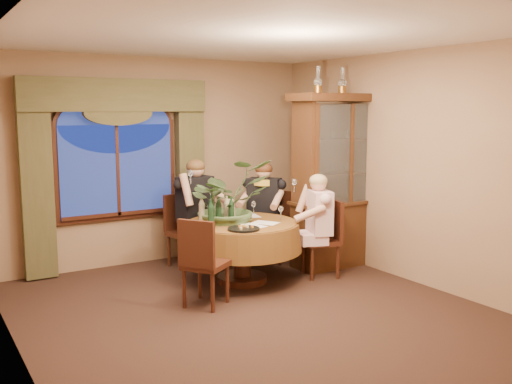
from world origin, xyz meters
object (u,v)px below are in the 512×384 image
centerpiece_plant (227,168)px  wine_bottle_4 (219,211)px  person_back (195,214)px  chair_front_left (206,262)px  wine_bottle_1 (211,214)px  china_cabinet (340,181)px  wine_bottle_2 (227,210)px  dining_table (242,252)px  oil_lamp_center (342,81)px  olive_bowl (247,220)px  chair_back_right (273,227)px  oil_lamp_right (365,81)px  wine_bottle_3 (211,208)px  oil_lamp_left (318,80)px  chair_back (186,231)px  wine_bottle_0 (231,211)px  person_pink (319,226)px  chair_right (320,239)px  stoneware_vase (230,210)px  wine_bottle_5 (202,210)px  person_scarf (264,212)px

centerpiece_plant → wine_bottle_4: 0.56m
centerpiece_plant → person_back: bearing=96.8°
chair_front_left → wine_bottle_1: 0.66m
wine_bottle_1 → china_cabinet: bearing=3.6°
person_back → wine_bottle_2: person_back is taller
dining_table → chair_front_left: (-0.76, -0.52, 0.10)m
oil_lamp_center → centerpiece_plant: (-1.65, 0.15, -1.08)m
olive_bowl → chair_back_right: bearing=38.3°
chair_front_left → oil_lamp_right: bearing=66.6°
oil_lamp_center → centerpiece_plant: bearing=175.0°
dining_table → wine_bottle_3: size_ratio=4.41×
oil_lamp_left → chair_back: oil_lamp_left is taller
wine_bottle_2 → olive_bowl: bearing=-10.2°
wine_bottle_0 → person_back: bearing=90.0°
dining_table → centerpiece_plant: 1.03m
chair_back_right → wine_bottle_0: 1.34m
oil_lamp_left → person_pink: size_ratio=0.26×
chair_right → wine_bottle_2: wine_bottle_2 is taller
stoneware_vase → wine_bottle_2: size_ratio=0.82×
chair_front_left → wine_bottle_5: bearing=121.9°
oil_lamp_right → person_scarf: (-1.20, 0.64, -1.78)m
dining_table → china_cabinet: bearing=0.6°
oil_lamp_left → person_back: (-1.33, 0.88, -1.74)m
oil_lamp_left → chair_back: size_ratio=0.35×
china_cabinet → oil_lamp_left: bearing=180.0°
oil_lamp_right → wine_bottle_2: bearing=179.7°
oil_lamp_center → wine_bottle_5: (-2.01, 0.12, -1.56)m
person_pink → wine_bottle_0: size_ratio=3.98×
chair_back → wine_bottle_3: size_ratio=2.91×
china_cabinet → stoneware_vase: (-1.64, 0.09, -0.27)m
dining_table → chair_right: size_ratio=1.52×
centerpiece_plant → wine_bottle_0: (-0.09, -0.25, -0.48)m
wine_bottle_3 → wine_bottle_5: same height
wine_bottle_4 → chair_front_left: bearing=-130.4°
dining_table → wine_bottle_5: size_ratio=4.41×
oil_lamp_left → person_pink: oil_lamp_left is taller
wine_bottle_0 → dining_table: bearing=24.3°
person_scarf → stoneware_vase: bearing=81.3°
wine_bottle_5 → person_back: bearing=70.1°
wine_bottle_2 → wine_bottle_5: bearing=158.9°
chair_right → person_back: bearing=61.5°
chair_back_right → wine_bottle_5: 1.48m
wine_bottle_1 → chair_back: bearing=79.8°
chair_back → chair_front_left: bearing=57.5°
chair_right → wine_bottle_5: (-1.44, 0.44, 0.44)m
dining_table → person_pink: size_ratio=1.11×
chair_front_left → centerpiece_plant: bearing=101.9°
centerpiece_plant → person_scarf: bearing=30.3°
dining_table → oil_lamp_center: oil_lamp_center is taller
person_pink → wine_bottle_0: (-1.12, 0.24, 0.26)m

